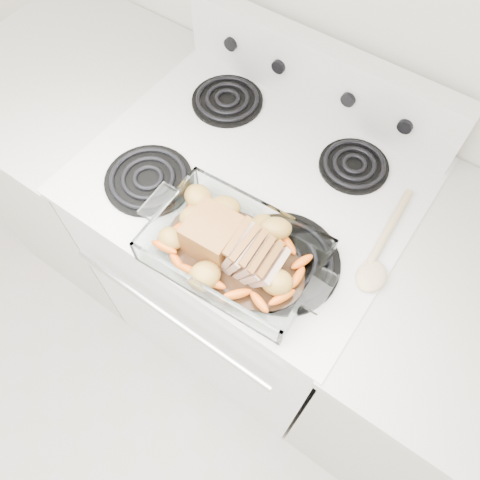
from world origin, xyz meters
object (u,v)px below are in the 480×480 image
Objects in this scene: counter_right at (438,380)px; counter_left at (101,169)px; baking_dish at (235,253)px; pork_roast at (226,242)px; electric_range at (249,259)px.

counter_left is at bearing 180.00° from counter_right.
baking_dish is (-0.56, -0.21, 0.50)m from counter_right.
pork_roast is (0.75, -0.21, 0.53)m from counter_left.
counter_right is 0.78m from baking_dish.
electric_range is at bearing 179.90° from counter_right.
pork_roast is at bearing -69.47° from electric_range.
electric_range is 0.67m from counter_right.
pork_roast reaches higher than baking_dish.
electric_range is 1.20× the size of counter_left.
electric_range reaches higher than baking_dish.
pork_roast is at bearing -159.97° from counter_right.
counter_left is (-0.67, -0.00, -0.02)m from electric_range.
baking_dish is at bearing -159.29° from counter_right.
electric_range is 3.13× the size of baking_dish.
pork_roast is (-0.58, -0.21, 0.53)m from counter_right.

